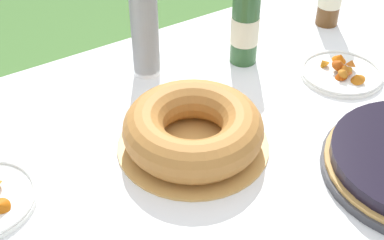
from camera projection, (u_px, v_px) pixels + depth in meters
name	position (u px, v px, depth m)	size (l,w,h in m)	color
garden_table	(277.00, 163.00, 1.27)	(1.81, 1.23, 0.75)	brown
tablecloth	(279.00, 148.00, 1.24)	(1.82, 1.24, 0.10)	white
bundt_cake	(193.00, 129.00, 1.20)	(0.35, 0.35, 0.10)	tan
cup_stack	(145.00, 32.00, 1.39)	(0.07, 0.07, 0.25)	white
cider_bottle_green	(245.00, 22.00, 1.44)	(0.08, 0.08, 0.32)	#2D562D
snack_plate_left	(342.00, 72.00, 1.44)	(0.22, 0.22, 0.06)	white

